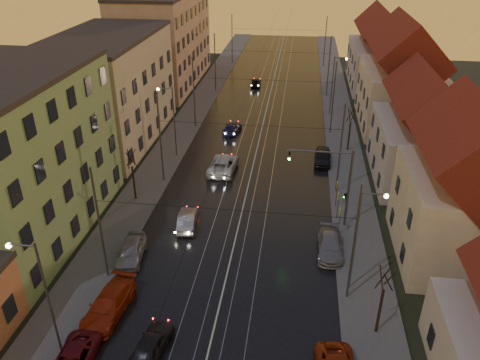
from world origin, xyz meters
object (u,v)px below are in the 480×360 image
at_px(driving_car_1, 187,220).
at_px(parked_left_2, 109,304).
at_px(street_lamp_0, 41,289).
at_px(parked_right_1, 330,245).
at_px(street_lamp_1, 361,232).
at_px(driving_car_3, 232,128).
at_px(driving_car_4, 256,82).
at_px(parked_right_2, 323,157).
at_px(driving_car_0, 151,344).
at_px(traffic_light_mast, 337,178).
at_px(street_lamp_3, 335,80).
at_px(parked_left_3, 131,251).
at_px(street_lamp_2, 171,115).
at_px(driving_car_2, 223,165).

relative_size(driving_car_1, parked_left_2, 0.78).
relative_size(street_lamp_0, driving_car_1, 1.96).
relative_size(street_lamp_0, parked_right_1, 1.71).
bearing_deg(street_lamp_1, parked_left_2, -164.37).
xyz_separation_m(driving_car_3, driving_car_4, (0.99, 20.17, 0.04)).
bearing_deg(parked_right_2, driving_car_0, -109.27).
xyz_separation_m(driving_car_0, driving_car_1, (-1.01, 13.60, -0.02)).
bearing_deg(driving_car_0, street_lamp_1, -141.56).
bearing_deg(street_lamp_1, driving_car_3, 114.67).
distance_m(driving_car_1, parked_left_2, 11.12).
distance_m(traffic_light_mast, parked_right_1, 5.55).
height_order(street_lamp_0, driving_car_3, street_lamp_0).
relative_size(street_lamp_1, traffic_light_mast, 1.11).
relative_size(street_lamp_3, parked_left_3, 1.78).
height_order(street_lamp_1, driving_car_4, street_lamp_1).
xyz_separation_m(driving_car_1, parked_right_1, (11.95, -2.16, 0.00)).
distance_m(traffic_light_mast, parked_left_3, 17.40).
distance_m(street_lamp_2, street_lamp_3, 24.24).
relative_size(street_lamp_2, street_lamp_3, 1.00).
xyz_separation_m(traffic_light_mast, driving_car_3, (-11.61, 19.69, -3.98)).
height_order(street_lamp_0, parked_left_3, street_lamp_0).
distance_m(traffic_light_mast, parked_left_2, 19.98).
bearing_deg(street_lamp_2, traffic_light_mast, -35.07).
xyz_separation_m(street_lamp_1, driving_car_4, (-11.73, 47.85, -4.23)).
distance_m(street_lamp_0, traffic_light_mast, 23.42).
distance_m(driving_car_3, parked_right_1, 26.12).
height_order(driving_car_2, driving_car_4, driving_car_2).
xyz_separation_m(driving_car_1, driving_car_2, (1.36, 10.71, 0.10)).
height_order(driving_car_1, driving_car_2, driving_car_2).
distance_m(parked_right_1, parked_right_2, 16.22).
bearing_deg(parked_left_2, driving_car_2, 84.74).
bearing_deg(driving_car_4, driving_car_1, 85.11).
xyz_separation_m(street_lamp_0, driving_car_1, (4.76, 14.24, -4.21)).
distance_m(driving_car_0, parked_right_2, 29.69).
xyz_separation_m(driving_car_0, parked_right_1, (10.94, 11.44, -0.01)).
height_order(driving_car_0, parked_left_2, parked_left_2).
relative_size(driving_car_0, driving_car_1, 0.99).
bearing_deg(driving_car_3, driving_car_0, 96.44).
bearing_deg(driving_car_4, parked_right_2, 107.53).
bearing_deg(street_lamp_3, driving_car_2, -122.42).
distance_m(traffic_light_mast, driving_car_4, 41.43).
distance_m(street_lamp_0, street_lamp_2, 28.00).
relative_size(street_lamp_0, parked_left_3, 1.78).
height_order(street_lamp_0, street_lamp_2, same).
bearing_deg(traffic_light_mast, driving_car_1, -171.91).
relative_size(parked_left_2, parked_right_2, 1.21).
xyz_separation_m(street_lamp_3, parked_left_3, (-16.70, -34.70, -4.12)).
relative_size(driving_car_3, parked_right_1, 0.91).
relative_size(traffic_light_mast, parked_right_1, 1.54).
relative_size(driving_car_2, parked_left_3, 1.25).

